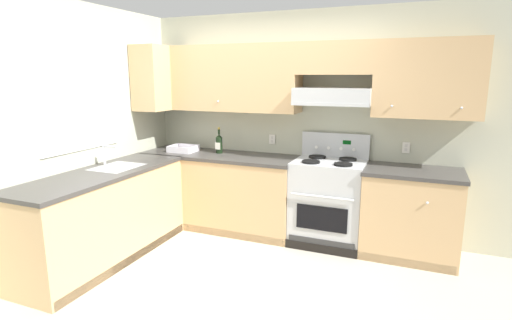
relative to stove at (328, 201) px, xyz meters
name	(u,v)px	position (x,y,z in m)	size (l,w,h in m)	color
ground_plane	(216,281)	(-0.74, -1.25, -0.48)	(7.04, 7.04, 0.00)	#B2AA99
wall_back	(307,107)	(-0.33, 0.27, 1.00)	(4.68, 0.57, 2.55)	#B7BAA3
wall_left	(87,124)	(-2.33, -1.03, 0.87)	(0.47, 4.00, 2.55)	#B7BAA3
counter_back_run	(276,198)	(-0.61, -0.01, -0.03)	(3.60, 0.65, 0.91)	tan
counter_left_run	(105,216)	(-1.98, -1.25, -0.02)	(0.63, 1.91, 1.13)	tan
stove	(328,201)	(0.00, 0.00, 0.00)	(0.76, 0.62, 1.20)	#B7BABC
wine_bottle	(219,143)	(-1.36, 0.06, 0.55)	(0.08, 0.08, 0.31)	black
bowl	(183,149)	(-1.82, -0.02, 0.46)	(0.32, 0.27, 0.08)	silver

